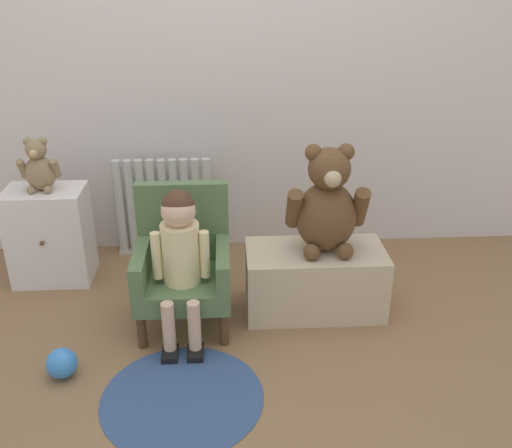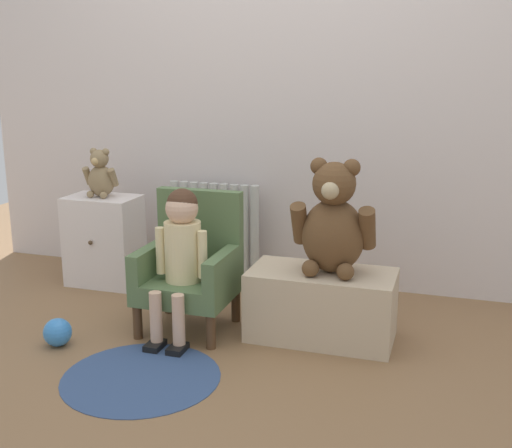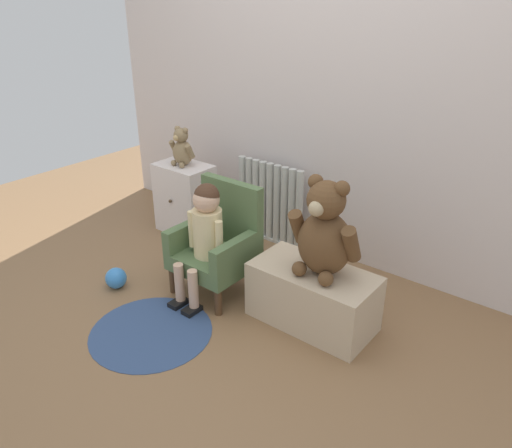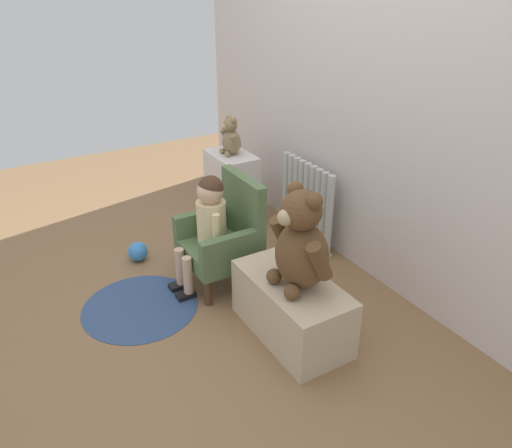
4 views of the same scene
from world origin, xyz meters
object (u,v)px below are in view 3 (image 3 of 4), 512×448
(small_dresser, at_px, (185,198))
(floor_rug, at_px, (151,332))
(child_figure, at_px, (205,227))
(radiator, at_px, (270,203))
(small_teddy_bear, at_px, (182,148))
(low_bench, at_px, (313,297))
(child_armchair, at_px, (219,243))
(large_teddy_bear, at_px, (325,233))
(toy_ball, at_px, (116,278))

(small_dresser, relative_size, floor_rug, 0.79)
(small_dresser, relative_size, child_figure, 0.74)
(radiator, bearing_deg, child_figure, -79.37)
(radiator, distance_m, small_dresser, 0.63)
(small_teddy_bear, xyz_separation_m, floor_rug, (0.74, -0.99, -0.63))
(small_dresser, relative_size, low_bench, 0.77)
(low_bench, relative_size, floor_rug, 1.02)
(radiator, relative_size, child_armchair, 0.88)
(radiator, height_order, child_armchair, child_armchair)
(small_dresser, bearing_deg, low_bench, -15.65)
(large_teddy_bear, bearing_deg, radiator, 142.28)
(child_armchair, relative_size, small_teddy_bear, 2.38)
(child_figure, distance_m, small_teddy_bear, 0.92)
(radiator, distance_m, small_teddy_bear, 0.72)
(child_figure, distance_m, low_bench, 0.71)
(child_armchair, relative_size, floor_rug, 1.01)
(small_teddy_bear, height_order, toy_ball, small_teddy_bear)
(radiator, relative_size, child_figure, 0.83)
(low_bench, bearing_deg, large_teddy_bear, 12.92)
(child_armchair, height_order, large_teddy_bear, large_teddy_bear)
(small_dresser, relative_size, small_teddy_bear, 1.87)
(small_dresser, relative_size, large_teddy_bear, 0.99)
(low_bench, height_order, floor_rug, low_bench)
(low_bench, bearing_deg, child_figure, -165.72)
(large_teddy_bear, bearing_deg, floor_rug, -136.58)
(radiator, height_order, child_figure, child_figure)
(low_bench, xyz_separation_m, toy_ball, (-1.12, -0.45, -0.10))
(toy_ball, bearing_deg, small_teddy_bear, 105.94)
(child_armchair, distance_m, low_bench, 0.64)
(small_teddy_bear, distance_m, toy_ball, 1.03)
(toy_ball, bearing_deg, child_figure, 30.45)
(child_figure, xyz_separation_m, small_teddy_bear, (-0.73, 0.54, 0.19))
(large_teddy_bear, distance_m, floor_rug, 1.06)
(large_teddy_bear, xyz_separation_m, floor_rug, (-0.66, -0.62, -0.55))
(child_figure, height_order, small_teddy_bear, small_teddy_bear)
(small_dresser, relative_size, child_armchair, 0.79)
(toy_ball, bearing_deg, child_armchair, 39.13)
(low_bench, xyz_separation_m, floor_rug, (-0.61, -0.61, -0.16))
(child_figure, bearing_deg, radiator, 100.63)
(radiator, distance_m, low_bench, 1.02)
(radiator, bearing_deg, toy_ball, -107.27)
(low_bench, relative_size, large_teddy_bear, 1.28)
(child_armchair, bearing_deg, child_figure, -90.00)
(child_figure, relative_size, floor_rug, 1.07)
(small_dresser, bearing_deg, child_figure, -36.54)
(child_figure, distance_m, floor_rug, 0.63)
(small_teddy_bear, height_order, floor_rug, small_teddy_bear)
(small_teddy_bear, bearing_deg, floor_rug, -53.28)
(radiator, xyz_separation_m, floor_rug, (0.16, -1.25, -0.28))
(child_armchair, xyz_separation_m, low_bench, (0.63, 0.05, -0.14))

